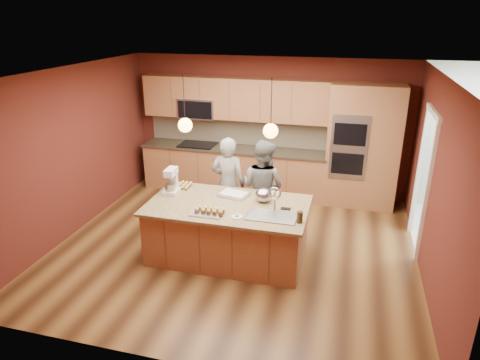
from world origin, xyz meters
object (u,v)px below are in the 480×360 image
(person_right, at_px, (263,187))
(stand_mixer, at_px, (171,183))
(island, at_px, (229,230))
(person_left, at_px, (228,184))
(mixing_bowl, at_px, (263,195))

(person_right, xyz_separation_m, stand_mixer, (-1.28, -0.73, 0.23))
(person_right, distance_m, stand_mixer, 1.49)
(island, distance_m, person_left, 1.02)
(island, relative_size, person_left, 1.46)
(stand_mixer, height_order, mixing_bowl, stand_mixer)
(person_right, distance_m, mixing_bowl, 0.71)
(person_right, height_order, mixing_bowl, person_right)
(person_left, xyz_separation_m, stand_mixer, (-0.69, -0.73, 0.23))
(person_left, distance_m, person_right, 0.59)
(stand_mixer, distance_m, mixing_bowl, 1.43)
(person_left, relative_size, stand_mixer, 4.02)
(stand_mixer, xyz_separation_m, mixing_bowl, (1.43, 0.05, -0.07))
(person_right, relative_size, stand_mixer, 4.01)
(island, relative_size, person_right, 1.46)
(island, xyz_separation_m, person_right, (0.32, 0.91, 0.36))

